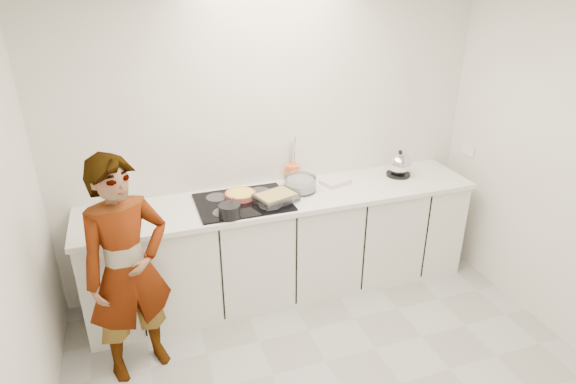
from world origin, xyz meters
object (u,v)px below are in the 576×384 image
object	(u,v)px
mixing_bowl	(300,185)
utensil_crock	(293,173)
baking_dish	(276,197)
cook	(128,270)
saucepan	(229,210)
tart_dish	(240,195)
kettle	(399,165)
hob	(243,202)

from	to	relation	value
mixing_bowl	utensil_crock	size ratio (longest dim) A/B	2.00
baking_dish	cook	bearing A→B (deg)	-159.70
saucepan	utensil_crock	distance (m)	0.82
tart_dish	mixing_bowl	bearing A→B (deg)	-1.46
tart_dish	saucepan	world-z (taller)	saucepan
mixing_bowl	baking_dish	bearing A→B (deg)	-150.38
saucepan	tart_dish	bearing A→B (deg)	62.19
cook	mixing_bowl	bearing A→B (deg)	2.18
saucepan	kettle	xyz separation A→B (m)	(1.59, 0.30, 0.04)
baking_dish	cook	xyz separation A→B (m)	(-1.14, -0.42, -0.16)
tart_dish	saucepan	bearing A→B (deg)	-117.81
saucepan	baking_dish	distance (m)	0.42
hob	tart_dish	world-z (taller)	tart_dish
mixing_bowl	saucepan	bearing A→B (deg)	-157.02
hob	baking_dish	xyz separation A→B (m)	(0.25, -0.08, 0.04)
hob	mixing_bowl	xyz separation A→B (m)	(0.50, 0.07, 0.05)
baking_dish	utensil_crock	distance (m)	0.44
hob	cook	distance (m)	1.03
tart_dish	kettle	distance (m)	1.44
hob	cook	size ratio (longest dim) A/B	0.45
tart_dish	cook	bearing A→B (deg)	-147.09
mixing_bowl	utensil_crock	distance (m)	0.21
mixing_bowl	cook	size ratio (longest dim) A/B	0.19
tart_dish	baking_dish	distance (m)	0.29
tart_dish	cook	world-z (taller)	cook
mixing_bowl	kettle	size ratio (longest dim) A/B	1.21
saucepan	kettle	size ratio (longest dim) A/B	0.80
saucepan	cook	size ratio (longest dim) A/B	0.13
baking_dish	cook	world-z (taller)	cook
hob	utensil_crock	distance (m)	0.58
tart_dish	mixing_bowl	size ratio (longest dim) A/B	1.01
tart_dish	utensil_crock	xyz separation A→B (m)	(0.51, 0.20, 0.04)
tart_dish	kettle	world-z (taller)	kettle
baking_dish	kettle	xyz separation A→B (m)	(1.19, 0.17, 0.05)
utensil_crock	cook	size ratio (longest dim) A/B	0.10
tart_dish	saucepan	xyz separation A→B (m)	(-0.15, -0.29, 0.02)
hob	kettle	size ratio (longest dim) A/B	2.87
tart_dish	kettle	size ratio (longest dim) A/B	1.22
kettle	tart_dish	bearing A→B (deg)	-179.41
mixing_bowl	kettle	distance (m)	0.94
tart_dish	saucepan	distance (m)	0.33
saucepan	cook	xyz separation A→B (m)	(-0.74, -0.29, -0.17)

